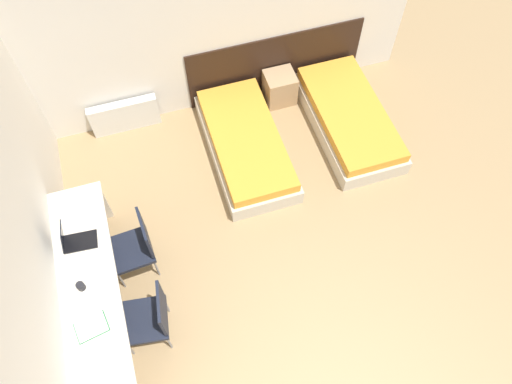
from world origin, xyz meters
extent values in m
cube|color=silver|center=(0.00, 4.38, 1.35)|extent=(5.52, 0.05, 2.70)
cube|color=silver|center=(-2.28, 2.18, 1.35)|extent=(0.05, 5.36, 2.70)
cube|color=black|center=(0.90, 4.34, 0.48)|extent=(2.50, 0.03, 0.96)
cube|color=beige|center=(0.16, 3.35, 0.12)|extent=(0.92, 1.93, 0.24)
cube|color=gold|center=(0.16, 3.35, 0.31)|extent=(0.84, 1.85, 0.14)
cube|color=beige|center=(1.63, 3.35, 0.12)|extent=(0.92, 1.93, 0.24)
cube|color=gold|center=(1.63, 3.35, 0.31)|extent=(0.84, 1.85, 0.14)
cube|color=tan|center=(0.90, 4.12, 0.23)|extent=(0.42, 0.38, 0.47)
cube|color=silver|center=(-1.28, 4.26, 0.24)|extent=(0.92, 0.12, 0.49)
cube|color=beige|center=(-1.97, 1.75, 0.74)|extent=(0.59, 2.38, 0.04)
cube|color=beige|center=(-1.97, 2.93, 0.36)|extent=(0.53, 0.04, 0.72)
cube|color=black|center=(-1.53, 2.17, 0.42)|extent=(0.50, 0.50, 0.05)
cube|color=black|center=(-1.32, 2.18, 0.68)|extent=(0.06, 0.42, 0.47)
cylinder|color=slate|center=(-1.73, 1.95, 0.20)|extent=(0.02, 0.02, 0.39)
cylinder|color=slate|center=(-1.75, 2.36, 0.20)|extent=(0.02, 0.02, 0.39)
cylinder|color=slate|center=(-1.32, 1.98, 0.20)|extent=(0.02, 0.02, 0.39)
cylinder|color=slate|center=(-1.34, 2.38, 0.20)|extent=(0.02, 0.02, 0.39)
cube|color=black|center=(-1.53, 1.34, 0.42)|extent=(0.53, 0.53, 0.05)
cube|color=black|center=(-1.32, 1.31, 0.68)|extent=(0.09, 0.42, 0.47)
cylinder|color=slate|center=(-1.77, 1.17, 0.20)|extent=(0.02, 0.02, 0.39)
cylinder|color=slate|center=(-1.71, 1.57, 0.20)|extent=(0.02, 0.02, 0.39)
cylinder|color=slate|center=(-1.36, 1.11, 0.20)|extent=(0.02, 0.02, 0.39)
cylinder|color=slate|center=(-1.30, 1.52, 0.20)|extent=(0.02, 0.02, 0.39)
cube|color=black|center=(-1.97, 2.24, 0.77)|extent=(0.36, 0.24, 0.02)
cube|color=black|center=(-2.11, 2.25, 0.94)|extent=(0.11, 0.22, 0.34)
cube|color=#236B3D|center=(-1.99, 1.31, 0.76)|extent=(0.34, 0.27, 0.01)
cube|color=white|center=(-1.99, 1.31, 0.77)|extent=(0.32, 0.25, 0.01)
cylinder|color=black|center=(-2.02, 1.73, 0.80)|extent=(0.08, 0.08, 0.09)
camera|label=1|loc=(-0.90, -0.46, 5.49)|focal=35.00mm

